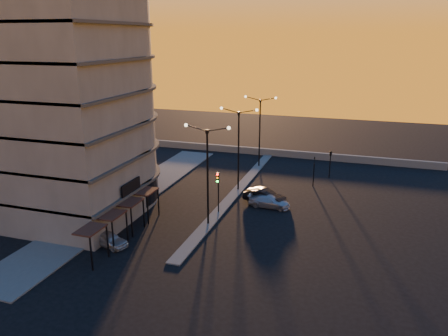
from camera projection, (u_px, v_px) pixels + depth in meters
The scene contains 14 objects.
ground at pixel (208, 224), 40.97m from camera, with size 120.00×120.00×0.00m, color black.
sidewalk_west at pixel (131, 197), 47.72m from camera, with size 5.00×40.00×0.12m, color #525250.
median at pixel (238, 190), 50.05m from camera, with size 1.20×36.00×0.12m, color #525250.
parapet at pixel (282, 153), 63.88m from camera, with size 44.00×0.50×1.00m, color #67655E.
building at pixel (70, 91), 41.71m from camera, with size 14.35×17.08×25.00m.
streetlamp_near at pixel (208, 167), 39.35m from camera, with size 4.32×0.32×9.51m.
streetlamp_mid at pixel (239, 143), 48.44m from camera, with size 4.32×0.32×9.51m.
streetlamp_far at pixel (260, 126), 57.54m from camera, with size 4.32×0.32×9.51m.
traffic_light_main at pixel (218, 186), 42.75m from camera, with size 0.28×0.44×4.25m.
signal_east_a at pixel (314, 171), 50.76m from camera, with size 0.13×0.16×3.60m.
signal_east_b at pixel (331, 154), 53.62m from camera, with size 0.42×1.99×3.60m.
car_hatchback at pixel (108, 239), 36.66m from camera, with size 1.46×3.63×1.24m, color silver.
car_sedan at pixel (265, 196), 45.97m from camera, with size 1.59×4.57×1.51m, color black.
car_wagon at pixel (269, 201), 44.97m from camera, with size 1.75×4.29×1.25m, color #BABBC2.
Camera 1 is at (13.13, -35.33, 16.98)m, focal length 35.00 mm.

